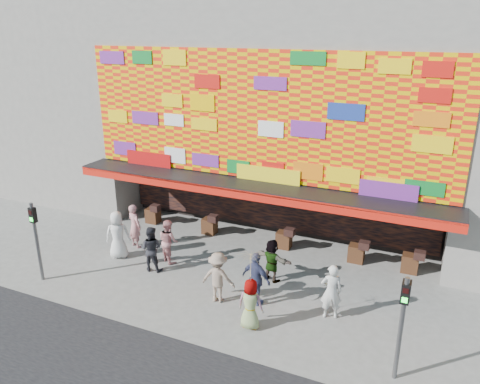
{
  "coord_description": "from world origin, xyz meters",
  "views": [
    {
      "loc": [
        6.57,
        -12.29,
        8.77
      ],
      "look_at": [
        0.16,
        2.0,
        3.19
      ],
      "focal_mm": 35.0,
      "sensor_mm": 36.0,
      "label": 1
    }
  ],
  "objects_px": {
    "ped_a": "(118,235)",
    "ped_c": "(151,249)",
    "ped_e": "(256,279)",
    "ped_d": "(218,277)",
    "parasol": "(251,266)",
    "signal_right": "(402,317)",
    "ped_i": "(168,241)",
    "ped_b": "(135,226)",
    "signal_left": "(36,233)",
    "ped_f": "(272,260)",
    "ped_h": "(331,291)",
    "ped_g": "(250,304)"
  },
  "relations": [
    {
      "from": "ped_a",
      "to": "ped_f",
      "type": "xyz_separation_m",
      "value": [
        6.22,
        0.79,
        -0.17
      ]
    },
    {
      "from": "ped_b",
      "to": "ped_g",
      "type": "height_order",
      "value": "ped_b"
    },
    {
      "from": "ped_a",
      "to": "ped_c",
      "type": "distance_m",
      "value": 1.84
    },
    {
      "from": "ped_c",
      "to": "ped_g",
      "type": "bearing_deg",
      "value": 150.12
    },
    {
      "from": "ped_g",
      "to": "ped_h",
      "type": "relative_size",
      "value": 0.89
    },
    {
      "from": "ped_c",
      "to": "ped_i",
      "type": "distance_m",
      "value": 0.9
    },
    {
      "from": "ped_f",
      "to": "ped_g",
      "type": "bearing_deg",
      "value": 114.09
    },
    {
      "from": "parasol",
      "to": "ped_h",
      "type": "bearing_deg",
      "value": 36.18
    },
    {
      "from": "ped_d",
      "to": "ped_h",
      "type": "relative_size",
      "value": 0.96
    },
    {
      "from": "signal_right",
      "to": "ped_f",
      "type": "relative_size",
      "value": 1.87
    },
    {
      "from": "ped_g",
      "to": "parasol",
      "type": "relative_size",
      "value": 0.92
    },
    {
      "from": "ped_a",
      "to": "ped_c",
      "type": "bearing_deg",
      "value": 137.99
    },
    {
      "from": "ped_f",
      "to": "ped_g",
      "type": "height_order",
      "value": "ped_g"
    },
    {
      "from": "signal_left",
      "to": "ped_i",
      "type": "distance_m",
      "value": 4.78
    },
    {
      "from": "ped_g",
      "to": "signal_left",
      "type": "bearing_deg",
      "value": 0.93
    },
    {
      "from": "ped_g",
      "to": "ped_i",
      "type": "distance_m",
      "value": 5.33
    },
    {
      "from": "ped_a",
      "to": "ped_d",
      "type": "distance_m",
      "value": 5.2
    },
    {
      "from": "ped_f",
      "to": "ped_g",
      "type": "xyz_separation_m",
      "value": [
        0.4,
        -2.93,
        0.02
      ]
    },
    {
      "from": "ped_d",
      "to": "ped_e",
      "type": "bearing_deg",
      "value": -170.62
    },
    {
      "from": "ped_b",
      "to": "ped_d",
      "type": "xyz_separation_m",
      "value": [
        5.01,
        -2.26,
        -0.06
      ]
    },
    {
      "from": "ped_a",
      "to": "parasol",
      "type": "relative_size",
      "value": 1.08
    },
    {
      "from": "signal_left",
      "to": "ped_i",
      "type": "relative_size",
      "value": 1.73
    },
    {
      "from": "ped_i",
      "to": "ped_f",
      "type": "bearing_deg",
      "value": -148.25
    },
    {
      "from": "ped_e",
      "to": "ped_d",
      "type": "bearing_deg",
      "value": 29.26
    },
    {
      "from": "ped_a",
      "to": "signal_left",
      "type": "bearing_deg",
      "value": 29.49
    },
    {
      "from": "ped_a",
      "to": "ped_h",
      "type": "height_order",
      "value": "ped_a"
    },
    {
      "from": "signal_left",
      "to": "ped_f",
      "type": "relative_size",
      "value": 1.87
    },
    {
      "from": "ped_i",
      "to": "signal_left",
      "type": "bearing_deg",
      "value": 70.48
    },
    {
      "from": "ped_a",
      "to": "ped_b",
      "type": "bearing_deg",
      "value": -123.62
    },
    {
      "from": "ped_g",
      "to": "ped_i",
      "type": "xyz_separation_m",
      "value": [
        -4.61,
        2.67,
        0.05
      ]
    },
    {
      "from": "signal_left",
      "to": "ped_d",
      "type": "height_order",
      "value": "signal_left"
    },
    {
      "from": "ped_i",
      "to": "ped_b",
      "type": "bearing_deg",
      "value": 13.56
    },
    {
      "from": "signal_left",
      "to": "ped_f",
      "type": "height_order",
      "value": "signal_left"
    },
    {
      "from": "ped_c",
      "to": "ped_d",
      "type": "relative_size",
      "value": 1.0
    },
    {
      "from": "ped_d",
      "to": "ped_g",
      "type": "bearing_deg",
      "value": 143.63
    },
    {
      "from": "ped_f",
      "to": "ped_i",
      "type": "distance_m",
      "value": 4.22
    },
    {
      "from": "ped_d",
      "to": "ped_e",
      "type": "height_order",
      "value": "ped_e"
    },
    {
      "from": "signal_left",
      "to": "parasol",
      "type": "bearing_deg",
      "value": 3.29
    },
    {
      "from": "ped_e",
      "to": "ped_h",
      "type": "distance_m",
      "value": 2.44
    },
    {
      "from": "parasol",
      "to": "signal_right",
      "type": "bearing_deg",
      "value": -6.12
    },
    {
      "from": "ped_h",
      "to": "signal_right",
      "type": "bearing_deg",
      "value": 118.37
    },
    {
      "from": "ped_b",
      "to": "parasol",
      "type": "bearing_deg",
      "value": 172.57
    },
    {
      "from": "ped_f",
      "to": "parasol",
      "type": "xyz_separation_m",
      "value": [
        0.4,
        -2.93,
        1.32
      ]
    },
    {
      "from": "ped_g",
      "to": "parasol",
      "type": "bearing_deg",
      "value": -2.37
    },
    {
      "from": "parasol",
      "to": "ped_a",
      "type": "bearing_deg",
      "value": 162.1
    },
    {
      "from": "ped_d",
      "to": "ped_h",
      "type": "distance_m",
      "value": 3.71
    },
    {
      "from": "ped_a",
      "to": "ped_f",
      "type": "relative_size",
      "value": 1.21
    },
    {
      "from": "signal_left",
      "to": "ped_b",
      "type": "relative_size",
      "value": 1.59
    },
    {
      "from": "ped_f",
      "to": "ped_e",
      "type": "bearing_deg",
      "value": 108.68
    },
    {
      "from": "ped_d",
      "to": "ped_f",
      "type": "relative_size",
      "value": 1.1
    }
  ]
}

